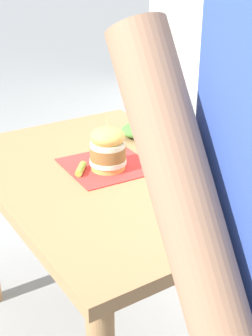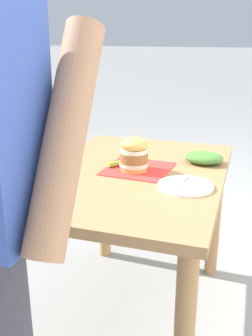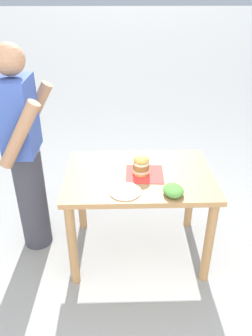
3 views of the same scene
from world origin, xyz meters
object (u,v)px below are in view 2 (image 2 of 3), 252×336
(sandwich, at_px, (133,154))
(side_plate_with_forks, at_px, (185,186))
(pickle_spear, at_px, (116,164))
(patio_table, at_px, (133,199))
(side_salad, at_px, (204,158))

(sandwich, height_order, side_plate_with_forks, sandwich)
(sandwich, xyz_separation_m, pickle_spear, (0.09, -0.02, -0.06))
(patio_table, relative_size, side_plate_with_forks, 5.07)
(sandwich, distance_m, side_plate_with_forks, 0.29)
(patio_table, bearing_deg, side_plate_with_forks, 155.65)
(sandwich, relative_size, pickle_spear, 2.31)
(patio_table, height_order, side_salad, side_salad)
(side_plate_with_forks, bearing_deg, side_salad, -95.07)
(pickle_spear, relative_size, side_salad, 0.45)
(patio_table, distance_m, side_plate_with_forks, 0.31)
(pickle_spear, distance_m, side_plate_with_forks, 0.38)
(patio_table, relative_size, sandwich, 5.98)
(sandwich, relative_size, side_plate_with_forks, 0.85)
(patio_table, xyz_separation_m, side_salad, (-0.28, -0.21, 0.16))
(pickle_spear, xyz_separation_m, side_plate_with_forks, (-0.34, 0.15, -0.01))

